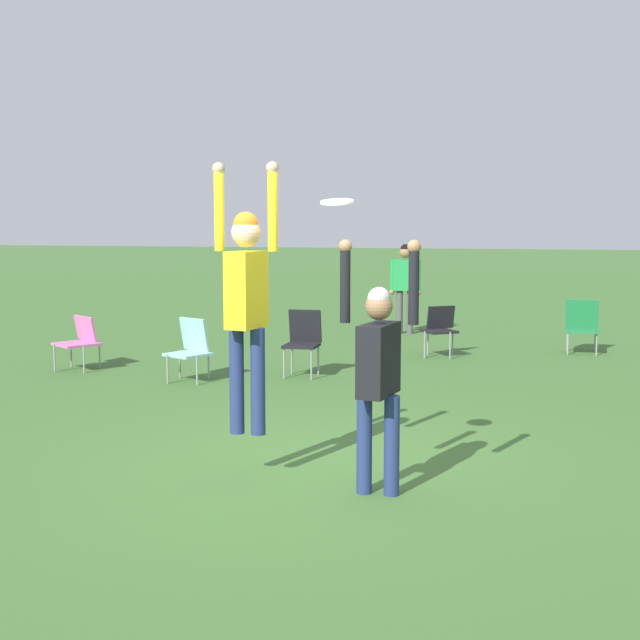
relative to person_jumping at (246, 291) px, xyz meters
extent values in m
plane|color=#3D662D|center=(0.44, 0.35, -1.55)|extent=(120.00, 120.00, 0.00)
cylinder|color=navy|center=(-0.09, 0.00, -0.74)|extent=(0.12, 0.12, 0.88)
cylinder|color=navy|center=(0.09, 0.00, -0.74)|extent=(0.12, 0.12, 0.88)
cube|color=yellow|center=(0.00, 0.00, 0.01)|extent=(0.26, 0.43, 0.62)
sphere|color=beige|center=(0.00, 0.00, 0.47)|extent=(0.24, 0.24, 0.24)
sphere|color=orange|center=(0.00, 0.00, 0.53)|extent=(0.20, 0.20, 0.20)
cylinder|color=yellow|center=(-0.23, 0.00, 0.65)|extent=(0.08, 0.08, 0.66)
sphere|color=beige|center=(-0.23, 0.00, 0.98)|extent=(0.10, 0.10, 0.10)
cylinder|color=yellow|center=(0.23, 0.00, 0.65)|extent=(0.08, 0.08, 0.66)
sphere|color=beige|center=(0.23, 0.00, 0.98)|extent=(0.10, 0.10, 0.10)
cylinder|color=navy|center=(1.01, -0.18, -1.16)|extent=(0.12, 0.12, 0.78)
cylinder|color=navy|center=(1.23, -0.18, -1.16)|extent=(0.12, 0.12, 0.78)
cube|color=black|center=(1.12, -0.18, -0.49)|extent=(0.27, 0.50, 0.55)
sphere|color=#9E704C|center=(1.12, -0.18, -0.08)|extent=(0.21, 0.21, 0.21)
sphere|color=#B7B2AD|center=(1.12, -0.18, -0.03)|extent=(0.18, 0.18, 0.18)
cylinder|color=black|center=(0.86, -0.18, 0.08)|extent=(0.08, 0.08, 0.58)
sphere|color=#9E704C|center=(0.86, -0.18, 0.37)|extent=(0.10, 0.10, 0.10)
cylinder|color=black|center=(1.38, -0.18, 0.08)|extent=(0.08, 0.08, 0.58)
sphere|color=#9E704C|center=(1.38, -0.18, 0.37)|extent=(0.10, 0.10, 0.10)
cylinder|color=white|center=(0.77, -0.09, 0.71)|extent=(0.26, 0.26, 0.06)
cylinder|color=gray|center=(0.58, 6.73, -1.34)|extent=(0.02, 0.02, 0.42)
cylinder|color=gray|center=(0.97, 6.73, -1.34)|extent=(0.02, 0.02, 0.42)
cylinder|color=gray|center=(0.58, 7.12, -1.34)|extent=(0.02, 0.02, 0.42)
cylinder|color=gray|center=(0.97, 7.12, -1.34)|extent=(0.02, 0.02, 0.42)
cube|color=black|center=(0.77, 6.93, -1.15)|extent=(0.64, 0.64, 0.04)
cube|color=black|center=(0.77, 7.14, -0.95)|extent=(0.43, 0.34, 0.36)
cylinder|color=gray|center=(-1.02, 4.50, -1.32)|extent=(0.02, 0.02, 0.44)
cylinder|color=gray|center=(-0.64, 4.50, -1.32)|extent=(0.02, 0.02, 0.44)
cylinder|color=gray|center=(-1.02, 4.88, -1.32)|extent=(0.02, 0.02, 0.44)
cylinder|color=gray|center=(-0.64, 4.88, -1.32)|extent=(0.02, 0.02, 0.44)
cube|color=black|center=(-0.83, 4.69, -1.12)|extent=(0.45, 0.45, 0.04)
cube|color=black|center=(-0.83, 4.90, -0.88)|extent=(0.45, 0.12, 0.45)
cylinder|color=gray|center=(-2.38, 3.76, -1.35)|extent=(0.02, 0.02, 0.38)
cylinder|color=gray|center=(-1.97, 3.76, -1.35)|extent=(0.02, 0.02, 0.38)
cylinder|color=gray|center=(-2.38, 4.17, -1.35)|extent=(0.02, 0.02, 0.38)
cylinder|color=gray|center=(-1.97, 4.17, -1.35)|extent=(0.02, 0.02, 0.38)
cube|color=#8CC6C1|center=(-2.17, 3.97, -1.18)|extent=(0.65, 0.65, 0.04)
cube|color=#8CC6C1|center=(-2.17, 4.19, -0.94)|extent=(0.48, 0.32, 0.44)
cylinder|color=gray|center=(2.72, 7.61, -1.35)|extent=(0.02, 0.02, 0.39)
cylinder|color=gray|center=(3.15, 7.61, -1.35)|extent=(0.02, 0.02, 0.39)
cylinder|color=gray|center=(2.72, 8.04, -1.35)|extent=(0.02, 0.02, 0.39)
cylinder|color=gray|center=(3.15, 8.04, -1.35)|extent=(0.02, 0.02, 0.39)
cube|color=#1E753D|center=(2.94, 7.82, -1.17)|extent=(0.54, 0.54, 0.04)
cube|color=#1E753D|center=(2.94, 8.06, -0.93)|extent=(0.51, 0.14, 0.45)
cylinder|color=gray|center=(-4.28, 4.21, -1.35)|extent=(0.02, 0.02, 0.39)
cylinder|color=gray|center=(-3.82, 4.21, -1.35)|extent=(0.02, 0.02, 0.39)
cylinder|color=gray|center=(-4.28, 4.67, -1.35)|extent=(0.02, 0.02, 0.39)
cylinder|color=gray|center=(-3.82, 4.67, -1.35)|extent=(0.02, 0.02, 0.39)
cube|color=#C666A3|center=(-4.05, 4.44, -1.17)|extent=(0.74, 0.74, 0.04)
cube|color=#C666A3|center=(-4.05, 4.69, -0.98)|extent=(0.49, 0.38, 0.35)
cylinder|color=#4C4C51|center=(-0.28, 9.63, -1.14)|extent=(0.12, 0.12, 0.81)
cylinder|color=#4C4C51|center=(-0.08, 9.63, -1.14)|extent=(0.12, 0.12, 0.81)
cube|color=green|center=(-0.18, 9.63, -0.45)|extent=(0.45, 0.23, 0.57)
sphere|color=#9E704C|center=(-0.18, 9.63, -0.03)|extent=(0.22, 0.22, 0.22)
sphere|color=black|center=(-0.18, 9.63, 0.04)|extent=(0.19, 0.19, 0.19)
cylinder|color=green|center=(-0.42, 9.63, -0.47)|extent=(0.08, 0.08, 0.61)
sphere|color=#9E704C|center=(-0.42, 9.63, -0.77)|extent=(0.10, 0.10, 0.10)
cylinder|color=green|center=(0.06, 9.63, -0.47)|extent=(0.08, 0.08, 0.61)
sphere|color=#9E704C|center=(0.06, 9.63, -0.77)|extent=(0.10, 0.10, 0.10)
camera|label=1|loc=(2.32, -6.79, 0.56)|focal=50.00mm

